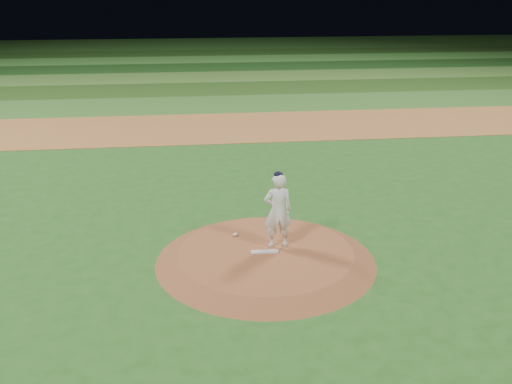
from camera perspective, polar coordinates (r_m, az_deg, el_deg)
ground at (r=14.43m, az=0.96°, el=-6.85°), size 120.00×120.00×0.00m
infield_dirt_band at (r=27.57m, az=-3.03°, el=6.49°), size 70.00×6.00×0.02m
outfield_stripe_0 at (r=32.92m, az=-3.72°, el=8.76°), size 70.00×5.00×0.02m
outfield_stripe_1 at (r=37.83m, az=-4.18°, el=10.26°), size 70.00×5.00×0.02m
outfield_stripe_2 at (r=42.76m, az=-4.54°, el=11.42°), size 70.00×5.00×0.02m
outfield_stripe_3 at (r=47.70m, az=-4.82°, el=12.33°), size 70.00×5.00×0.02m
outfield_stripe_4 at (r=52.65m, az=-5.06°, el=13.08°), size 70.00×5.00×0.02m
outfield_stripe_5 at (r=57.61m, az=-5.25°, el=13.69°), size 70.00×5.00×0.02m
pitchers_mound at (r=14.37m, az=0.97°, el=-6.41°), size 5.50×5.50×0.25m
pitching_rubber at (r=14.26m, az=0.86°, el=-5.99°), size 0.69×0.19×0.03m
rosin_bag at (r=15.16m, az=-2.09°, el=-4.26°), size 0.13×0.13×0.07m
pitcher_on_mound at (r=14.20m, az=2.19°, el=-1.85°), size 0.73×0.50×2.00m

